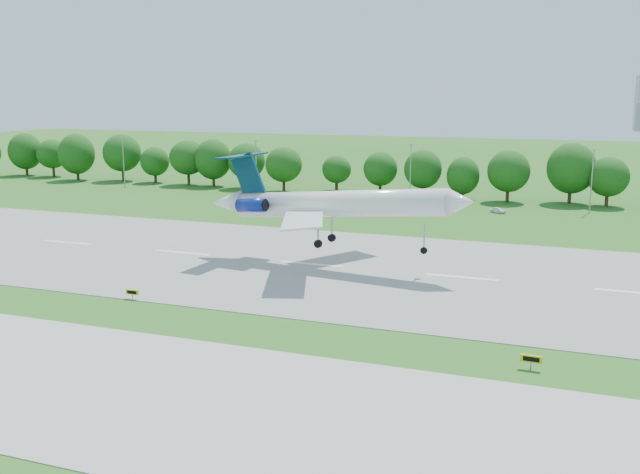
{
  "coord_description": "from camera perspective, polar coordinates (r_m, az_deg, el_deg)",
  "views": [
    {
      "loc": [
        13.16,
        -61.6,
        22.79
      ],
      "look_at": [
        -16.23,
        18.0,
        5.4
      ],
      "focal_mm": 40.0,
      "sensor_mm": 36.0,
      "label": 1
    }
  ],
  "objects": [
    {
      "name": "taxi_sign_left",
      "position": [
        82.3,
        -14.79,
        -4.3
      ],
      "size": [
        1.59,
        0.24,
        1.11
      ],
      "rotation": [
        0.0,
        0.0,
        0.02
      ],
      "color": "gray",
      "rests_on": "ground"
    },
    {
      "name": "service_vehicle_a",
      "position": [
        149.27,
        -2.12,
        3.0
      ],
      "size": [
        3.45,
        2.02,
        1.07
      ],
      "primitive_type": "imported",
      "rotation": [
        0.0,
        0.0,
        1.28
      ],
      "color": "white",
      "rests_on": "ground"
    },
    {
      "name": "taxiway",
      "position": [
        50.91,
        3.21,
        -14.98
      ],
      "size": [
        400.0,
        23.0,
        0.08
      ],
      "primitive_type": "cube",
      "color": "#ADADA8",
      "rests_on": "ground"
    },
    {
      "name": "light_poles",
      "position": [
        145.39,
        14.0,
        4.74
      ],
      "size": [
        175.9,
        0.25,
        12.19
      ],
      "color": "gray",
      "rests_on": "ground"
    },
    {
      "name": "tree_line",
      "position": [
        155.06,
        15.34,
        5.02
      ],
      "size": [
        288.4,
        8.4,
        10.4
      ],
      "color": "#382314",
      "rests_on": "ground"
    },
    {
      "name": "service_vehicle_b",
      "position": [
        140.09,
        14.06,
        2.09
      ],
      "size": [
        3.42,
        2.65,
        1.09
      ],
      "primitive_type": "imported",
      "rotation": [
        0.0,
        0.0,
        1.07
      ],
      "color": "white",
      "rests_on": "ground"
    },
    {
      "name": "runway",
      "position": [
        90.5,
        11.26,
        -3.21
      ],
      "size": [
        400.0,
        45.0,
        0.08
      ],
      "primitive_type": "cube",
      "color": "gray",
      "rests_on": "ground"
    },
    {
      "name": "ground",
      "position": [
        66.99,
        7.79,
        -8.42
      ],
      "size": [
        600.0,
        600.0,
        0.0
      ],
      "primitive_type": "plane",
      "color": "#235B18",
      "rests_on": "ground"
    },
    {
      "name": "airliner",
      "position": [
        93.32,
        0.47,
        2.75
      ],
      "size": [
        37.29,
        26.95,
        11.88
      ],
      "rotation": [
        0.0,
        -0.08,
        -0.09
      ],
      "color": "white",
      "rests_on": "ground"
    },
    {
      "name": "taxi_sign_centre",
      "position": [
        62.64,
        16.54,
        -9.34
      ],
      "size": [
        1.81,
        0.32,
        1.27
      ],
      "rotation": [
        0.0,
        0.0,
        -0.05
      ],
      "color": "gray",
      "rests_on": "ground"
    }
  ]
}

